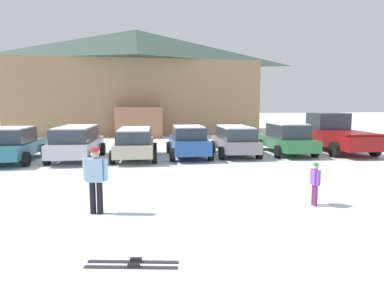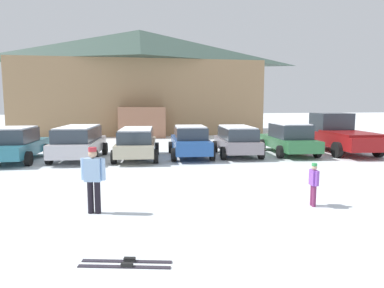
# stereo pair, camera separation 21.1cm
# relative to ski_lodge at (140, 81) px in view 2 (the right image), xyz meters

# --- Properties ---
(ski_lodge) EXTENTS (21.53, 10.03, 9.21)m
(ski_lodge) POSITION_rel_ski_lodge_xyz_m (0.00, 0.00, 0.00)
(ski_lodge) COLOR #9A7854
(ski_lodge) RESTS_ON ground
(parked_teal_hatchback) EXTENTS (2.36, 4.51, 1.62)m
(parked_teal_hatchback) POSITION_rel_ski_lodge_xyz_m (-6.43, -14.58, -3.85)
(parked_teal_hatchback) COLOR teal
(parked_teal_hatchback) RESTS_ON ground
(parked_silver_wagon) EXTENTS (2.56, 4.68, 1.62)m
(parked_silver_wagon) POSITION_rel_ski_lodge_xyz_m (-3.62, -14.54, -3.79)
(parked_silver_wagon) COLOR #BBB9C1
(parked_silver_wagon) RESTS_ON ground
(parked_beige_suv) EXTENTS (2.44, 4.49, 1.51)m
(parked_beige_suv) POSITION_rel_ski_lodge_xyz_m (-0.84, -14.96, -3.84)
(parked_beige_suv) COLOR #B6AC90
(parked_beige_suv) RESTS_ON ground
(parked_blue_hatchback) EXTENTS (2.31, 4.36, 1.59)m
(parked_blue_hatchback) POSITION_rel_ski_lodge_xyz_m (1.84, -14.83, -3.86)
(parked_blue_hatchback) COLOR #234F99
(parked_blue_hatchback) RESTS_ON ground
(parked_grey_wagon) EXTENTS (2.39, 4.22, 1.54)m
(parked_grey_wagon) POSITION_rel_ski_lodge_xyz_m (4.31, -14.86, -3.84)
(parked_grey_wagon) COLOR gray
(parked_grey_wagon) RESTS_ON ground
(parked_green_coupe) EXTENTS (2.45, 4.82, 1.67)m
(parked_green_coupe) POSITION_rel_ski_lodge_xyz_m (7.24, -14.82, -3.84)
(parked_green_coupe) COLOR #2E6E3D
(parked_green_coupe) RESTS_ON ground
(pickup_truck) EXTENTS (2.85, 5.84, 2.15)m
(pickup_truck) POSITION_rel_ski_lodge_xyz_m (10.32, -14.63, -3.68)
(pickup_truck) COLOR maroon
(pickup_truck) RESTS_ON ground
(skier_child_in_purple_jacket) EXTENTS (0.20, 0.43, 1.16)m
(skier_child_in_purple_jacket) POSITION_rel_ski_lodge_xyz_m (3.56, -23.65, -4.02)
(skier_child_in_purple_jacket) COLOR #732952
(skier_child_in_purple_jacket) RESTS_ON ground
(skier_adult_in_blue_parka) EXTENTS (0.60, 0.33, 1.67)m
(skier_adult_in_blue_parka) POSITION_rel_ski_lodge_xyz_m (-2.14, -23.16, -3.73)
(skier_adult_in_blue_parka) COLOR black
(skier_adult_in_blue_parka) RESTS_ON ground
(pair_of_skis) EXTENTS (1.60, 0.64, 0.08)m
(pair_of_skis) POSITION_rel_ski_lodge_xyz_m (-1.36, -26.11, -4.65)
(pair_of_skis) COLOR #2A242E
(pair_of_skis) RESTS_ON ground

